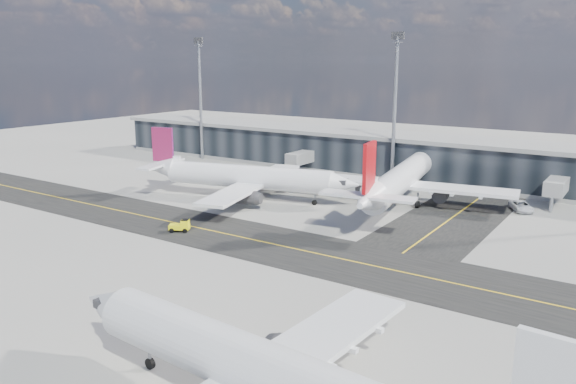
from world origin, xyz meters
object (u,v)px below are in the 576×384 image
at_px(airliner_af, 246,177).
at_px(airliner_near, 275,378).
at_px(airliner_redtail, 399,180).
at_px(service_van, 521,206).
at_px(baggage_tug, 181,226).

distance_m(airliner_af, airliner_near, 63.59).
xyz_separation_m(airliner_redtail, service_van, (17.91, 7.68, -3.50)).
xyz_separation_m(airliner_near, service_van, (1.36, 67.37, -3.14)).
distance_m(airliner_redtail, airliner_near, 61.95).
relative_size(airliner_af, airliner_redtail, 0.91).
xyz_separation_m(airliner_af, airliner_near, (40.54, -48.99, 0.01)).
distance_m(airliner_af, baggage_tug, 21.03).
xyz_separation_m(airliner_redtail, airliner_near, (16.54, -59.70, -0.36)).
bearing_deg(airliner_near, service_van, 2.58).
bearing_deg(baggage_tug, airliner_near, 22.12).
height_order(airliner_af, baggage_tug, airliner_af).
bearing_deg(airliner_redtail, baggage_tug, -131.50).
relative_size(airliner_redtail, airliner_near, 1.09).
bearing_deg(baggage_tug, service_van, 106.23).
bearing_deg(airliner_redtail, airliner_near, -83.58).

